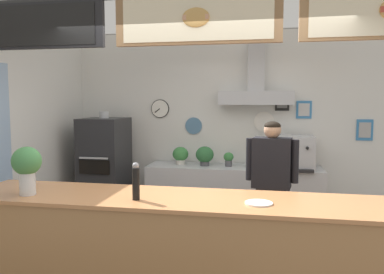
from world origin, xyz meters
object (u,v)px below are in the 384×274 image
at_px(pizza_oven, 105,171).
at_px(basil_vase, 27,167).
at_px(potted_oregano, 180,155).
at_px(condiment_plate, 259,203).
at_px(shop_worker, 271,190).
at_px(espresso_machine, 292,152).
at_px(potted_thyme, 255,158).
at_px(pepper_grinder, 136,181).
at_px(potted_sage, 229,158).
at_px(potted_rosemary, 205,155).

height_order(pizza_oven, basil_vase, pizza_oven).
relative_size(potted_oregano, condiment_plate, 1.25).
bearing_deg(shop_worker, basil_vase, 43.84).
distance_m(pizza_oven, shop_worker, 2.66).
distance_m(shop_worker, espresso_machine, 1.35).
height_order(espresso_machine, potted_thyme, espresso_machine).
distance_m(shop_worker, pepper_grinder, 1.79).
xyz_separation_m(potted_sage, potted_rosemary, (-0.35, -0.01, 0.04)).
bearing_deg(potted_rosemary, condiment_plate, -72.59).
bearing_deg(pizza_oven, shop_worker, -24.69).
distance_m(shop_worker, potted_rosemary, 1.61).
bearing_deg(pepper_grinder, potted_sage, 80.07).
bearing_deg(pizza_oven, potted_rosemary, 7.20).
height_order(potted_sage, basil_vase, basil_vase).
bearing_deg(pepper_grinder, potted_rosemary, 87.37).
bearing_deg(espresso_machine, basil_vase, -130.57).
height_order(shop_worker, basil_vase, shop_worker).
bearing_deg(espresso_machine, shop_worker, -103.31).
relative_size(potted_thyme, condiment_plate, 1.19).
xyz_separation_m(potted_sage, pepper_grinder, (-0.47, -2.70, 0.21)).
bearing_deg(potted_sage, espresso_machine, -1.24).
bearing_deg(condiment_plate, espresso_machine, 80.90).
xyz_separation_m(pizza_oven, shop_worker, (2.42, -1.11, 0.08)).
distance_m(pizza_oven, pepper_grinder, 2.88).
height_order(shop_worker, potted_thyme, shop_worker).
height_order(pizza_oven, potted_thyme, pizza_oven).
xyz_separation_m(pizza_oven, pepper_grinder, (1.35, -2.51, 0.42)).
distance_m(potted_thyme, potted_sage, 0.38).
bearing_deg(basil_vase, shop_worker, 35.08).
relative_size(potted_thyme, potted_sage, 1.22).
bearing_deg(espresso_machine, condiment_plate, -99.10).
distance_m(pizza_oven, condiment_plate, 3.37).
bearing_deg(potted_sage, condiment_plate, -79.78).
distance_m(espresso_machine, potted_oregano, 1.63).
xyz_separation_m(potted_oregano, pepper_grinder, (0.25, -2.75, 0.18)).
relative_size(potted_oregano, potted_thyme, 1.05).
bearing_deg(basil_vase, condiment_plate, 2.15).
height_order(espresso_machine, potted_rosemary, espresso_machine).
height_order(shop_worker, condiment_plate, shop_worker).
bearing_deg(potted_sage, potted_thyme, -3.56).
bearing_deg(potted_oregano, potted_thyme, -3.38).
height_order(potted_oregano, potted_thyme, potted_oregano).
bearing_deg(pepper_grinder, potted_thyme, 72.38).
bearing_deg(basil_vase, potted_oregano, 76.04).
bearing_deg(potted_rosemary, pepper_grinder, -92.63).
height_order(pizza_oven, potted_oregano, pizza_oven).
bearing_deg(potted_thyme, pizza_oven, -175.55).
xyz_separation_m(basil_vase, pepper_grinder, (0.94, 0.01, -0.09)).
xyz_separation_m(espresso_machine, potted_thyme, (-0.52, -0.00, -0.09)).
xyz_separation_m(pizza_oven, potted_oregano, (1.10, 0.24, 0.24)).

